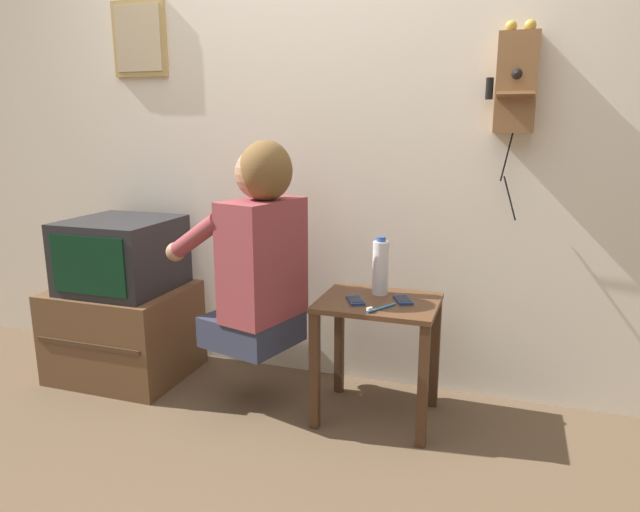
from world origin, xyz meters
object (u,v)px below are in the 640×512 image
person (258,250)px  water_bottle (380,267)px  television (122,254)px  toothbrush (379,308)px  framed_picture (139,39)px  cell_phone_held (356,300)px  wall_phone_antique (516,82)px  cell_phone_spare (403,300)px

person → water_bottle: person is taller
person → television: 0.82m
person → toothbrush: 0.60m
framed_picture → water_bottle: 1.74m
cell_phone_held → water_bottle: (0.07, 0.15, 0.12)m
wall_phone_antique → cell_phone_held: 1.14m
television → framed_picture: framed_picture is taller
person → toothbrush: person is taller
wall_phone_antique → framed_picture: framed_picture is taller
wall_phone_antique → toothbrush: 1.11m
framed_picture → cell_phone_held: 1.78m
television → cell_phone_spare: bearing=-0.1°
cell_phone_held → toothbrush: size_ratio=0.92×
cell_phone_spare → toothbrush: toothbrush is taller
wall_phone_antique → cell_phone_held: wall_phone_antique is taller
cell_phone_spare → water_bottle: 0.18m
toothbrush → person: bearing=26.3°
wall_phone_antique → television: bearing=-171.3°
framed_picture → toothbrush: 1.89m
framed_picture → water_bottle: (1.36, -0.25, -1.05)m
water_bottle → toothbrush: water_bottle is taller
person → cell_phone_held: size_ratio=6.72×
framed_picture → person: bearing=-27.0°
framed_picture → cell_phone_spare: bearing=-12.4°
cell_phone_held → person: bearing=157.3°
wall_phone_antique → framed_picture: size_ratio=2.17×
person → cell_phone_held: person is taller
wall_phone_antique → toothbrush: size_ratio=5.51×
framed_picture → cell_phone_held: size_ratio=2.76×
person → water_bottle: bearing=-55.1°
framed_picture → toothbrush: bearing=-18.5°
water_bottle → wall_phone_antique: bearing=22.1°
cell_phone_spare → framed_picture: bearing=142.5°
framed_picture → cell_phone_spare: size_ratio=2.76×
toothbrush → wall_phone_antique: bearing=-107.0°
person → wall_phone_antique: 1.31m
wall_phone_antique → toothbrush: (-0.47, -0.43, -0.91)m
cell_phone_held → toothbrush: 0.14m
wall_phone_antique → cell_phone_held: size_ratio=6.01×
television → toothbrush: size_ratio=3.37×
television → cell_phone_spare: size_ratio=3.67×
television → toothbrush: television is taller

